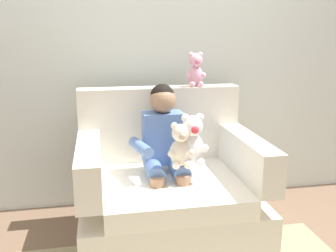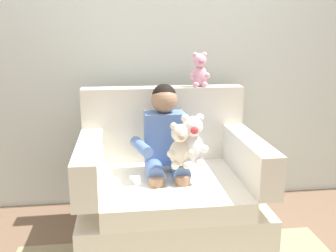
# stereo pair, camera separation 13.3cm
# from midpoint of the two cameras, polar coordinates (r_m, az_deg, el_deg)

# --- Properties ---
(ground_plane) EXTENTS (8.00, 8.00, 0.00)m
(ground_plane) POSITION_cam_midpoint_polar(r_m,az_deg,el_deg) (2.63, -1.30, -16.58)
(ground_plane) COLOR brown
(back_wall) EXTENTS (6.00, 0.10, 2.60)m
(back_wall) POSITION_cam_midpoint_polar(r_m,az_deg,el_deg) (2.93, -3.70, 13.27)
(back_wall) COLOR silver
(back_wall) RESTS_ON ground
(armchair) EXTENTS (1.13, 0.89, 0.96)m
(armchair) POSITION_cam_midpoint_polar(r_m,az_deg,el_deg) (2.52, -1.50, -9.93)
(armchair) COLOR silver
(armchair) RESTS_ON ground
(seated_child) EXTENTS (0.45, 0.39, 0.82)m
(seated_child) POSITION_cam_midpoint_polar(r_m,az_deg,el_deg) (2.43, -2.09, -2.51)
(seated_child) COLOR #597AB7
(seated_child) RESTS_ON armchair
(plush_white) EXTENTS (0.19, 0.16, 0.32)m
(plush_white) POSITION_cam_midpoint_polar(r_m,az_deg,el_deg) (2.29, 2.02, -2.32)
(plush_white) COLOR white
(plush_white) RESTS_ON armchair
(plush_cream) EXTENTS (0.16, 0.13, 0.28)m
(plush_cream) POSITION_cam_midpoint_polar(r_m,az_deg,el_deg) (2.26, 0.21, -3.08)
(plush_cream) COLOR silver
(plush_cream) RESTS_ON armchair
(plush_pink_on_backrest) EXTENTS (0.14, 0.12, 0.24)m
(plush_pink_on_backrest) POSITION_cam_midpoint_polar(r_m,az_deg,el_deg) (2.69, 2.74, 8.36)
(plush_pink_on_backrest) COLOR #EAA8BC
(plush_pink_on_backrest) RESTS_ON armchair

